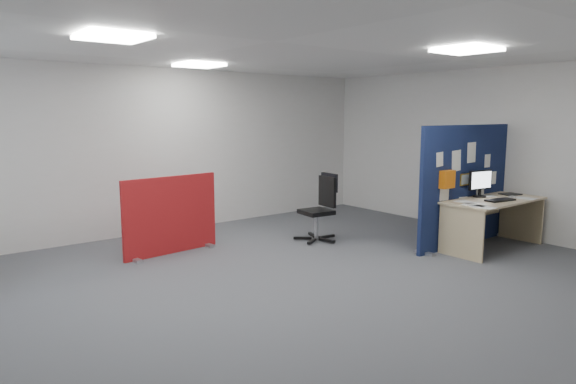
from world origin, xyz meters
TOP-DOWN VIEW (x-y plane):
  - floor at (0.00, 0.00)m, footprint 9.00×9.00m
  - ceiling at (0.00, 0.00)m, footprint 9.00×7.00m
  - wall_back at (0.00, 3.50)m, footprint 9.00×0.02m
  - wall_right at (4.50, 0.00)m, footprint 0.02×7.00m
  - ceiling_lights at (0.33, 0.67)m, footprint 4.10×4.10m
  - navy_divider at (3.46, -0.15)m, footprint 2.18×0.30m
  - main_desk at (3.58, -0.50)m, footprint 1.67×0.74m
  - monitor_main at (3.61, -0.29)m, footprint 0.46×0.19m
  - keyboard at (3.52, -0.67)m, footprint 0.47×0.25m
  - mouse at (3.91, -0.64)m, footprint 0.10×0.07m
  - paper_tray at (4.19, -0.46)m, footprint 0.32×0.27m
  - red_divider at (-0.21, 2.13)m, footprint 1.46×0.30m
  - office_chair at (1.98, 1.40)m, footprint 0.67×0.68m
  - desk_papers at (3.33, -0.58)m, footprint 1.38×0.85m

SIDE VIEW (x-z plane):
  - floor at x=0.00m, z-range 0.00..0.00m
  - red_divider at x=-0.21m, z-range -0.01..1.08m
  - main_desk at x=3.58m, z-range 0.19..0.92m
  - office_chair at x=1.98m, z-range 0.07..1.09m
  - desk_papers at x=3.33m, z-range 0.73..0.73m
  - paper_tray at x=4.19m, z-range 0.73..0.74m
  - keyboard at x=3.52m, z-range 0.73..0.75m
  - mouse at x=3.91m, z-range 0.73..0.76m
  - navy_divider at x=3.46m, z-range 0.00..1.79m
  - monitor_main at x=3.61m, z-range 0.75..1.15m
  - wall_back at x=0.00m, z-range 0.00..2.70m
  - wall_right at x=4.50m, z-range 0.00..2.70m
  - ceiling_lights at x=0.33m, z-range 2.65..2.69m
  - ceiling at x=0.00m, z-range 2.69..2.71m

